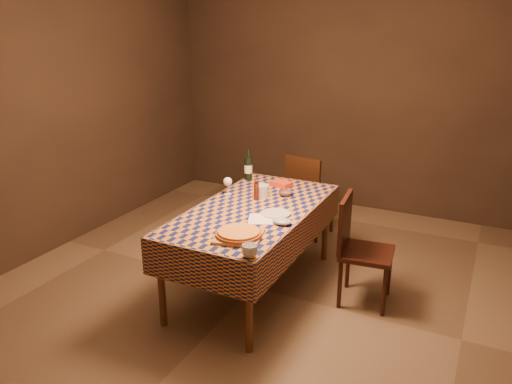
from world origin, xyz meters
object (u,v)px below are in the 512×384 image
Objects in this scene: pizza at (239,233)px; wine_bottle at (248,168)px; cutting_board at (239,236)px; chair_right at (357,244)px; white_plate at (276,213)px; chair_far at (307,191)px; bowl at (286,194)px; dining_table at (253,216)px.

wine_bottle reaches higher than pizza.
chair_right is at bearing 49.91° from cutting_board.
pizza is 0.55m from white_plate.
chair_far and chair_right have the same top height.
bowl is 0.14× the size of chair_right.
pizza is at bearing -130.09° from chair_right.
dining_table is 0.25m from white_plate.
cutting_board is at bearing -73.43° from dining_table.
chair_far is (-0.11, 0.88, -0.27)m from bowl.
pizza is 1.30× the size of wine_bottle.
wine_bottle reaches higher than cutting_board.
pizza is at bearing 180.00° from cutting_board.
chair_far is at bearing 97.31° from bowl.
dining_table is at bearing 106.57° from cutting_board.
white_plate is 0.73m from chair_right.
dining_table is at bearing 168.90° from white_plate.
chair_far is (-0.17, 1.90, -0.28)m from pizza.
chair_right is at bearing -20.96° from wine_bottle.
cutting_board is 1.92m from chair_far.
dining_table is at bearing -59.82° from wine_bottle.
cutting_board is at bearing -130.09° from chair_right.
pizza is 0.44× the size of chair_right.
chair_far is at bearing 128.25° from chair_right.
white_plate is (0.05, 0.55, -0.03)m from pizza.
white_plate is (0.11, -0.47, -0.01)m from bowl.
bowl is at bearing 103.70° from white_plate.
bowl is 0.52× the size of white_plate.
cutting_board is 1.09m from chair_right.
pizza is 0.44× the size of chair_far.
wine_bottle is (-0.41, 0.71, 0.19)m from dining_table.
cutting_board is 1.38× the size of white_plate.
dining_table is 7.67× the size of white_plate.
white_plate is at bearing -49.46° from wine_bottle.
chair_far is (0.01, 1.30, -0.17)m from dining_table.
pizza is 1.43m from wine_bottle.
bowl reaches higher than cutting_board.
dining_table is 0.90m from chair_right.
chair_right is at bearing -51.75° from chair_far.
chair_right reaches higher than pizza.
bowl is at bearing -28.35° from wine_bottle.
pizza is at bearing -73.43° from dining_table.
bowl is at bearing 93.30° from cutting_board.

